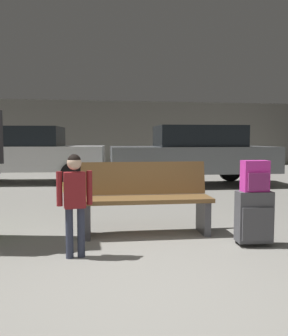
{
  "coord_description": "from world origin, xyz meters",
  "views": [
    {
      "loc": [
        -0.49,
        -2.73,
        1.18
      ],
      "look_at": [
        0.18,
        1.3,
        0.85
      ],
      "focal_mm": 38.76,
      "sensor_mm": 36.0,
      "label": 1
    }
  ],
  "objects_px": {
    "bench": "(146,198)",
    "child": "(75,194)",
    "parked_car_far": "(26,153)",
    "parked_car_near": "(193,154)",
    "suitcase": "(254,217)",
    "backpack_bright": "(255,176)"
  },
  "relations": [
    {
      "from": "bench",
      "to": "child",
      "type": "xyz_separation_m",
      "value": [
        -0.84,
        -0.8,
        0.19
      ]
    },
    {
      "from": "child",
      "to": "parked_car_far",
      "type": "bearing_deg",
      "value": 102.42
    },
    {
      "from": "child",
      "to": "parked_car_near",
      "type": "xyz_separation_m",
      "value": [
        2.84,
        5.28,
        0.17
      ]
    },
    {
      "from": "parked_car_far",
      "to": "parked_car_near",
      "type": "height_order",
      "value": "same"
    },
    {
      "from": "suitcase",
      "to": "backpack_bright",
      "type": "xyz_separation_m",
      "value": [
        0.0,
        -0.0,
        0.45
      ]
    },
    {
      "from": "parked_car_near",
      "to": "parked_car_far",
      "type": "bearing_deg",
      "value": 163.24
    },
    {
      "from": "child",
      "to": "bench",
      "type": "bearing_deg",
      "value": 43.56
    },
    {
      "from": "bench",
      "to": "parked_car_near",
      "type": "distance_m",
      "value": 4.92
    },
    {
      "from": "backpack_bright",
      "to": "suitcase",
      "type": "bearing_deg",
      "value": 114.56
    },
    {
      "from": "parked_car_far",
      "to": "parked_car_near",
      "type": "xyz_separation_m",
      "value": [
        4.29,
        -1.29,
        0.0
      ]
    },
    {
      "from": "bench",
      "to": "parked_car_far",
      "type": "relative_size",
      "value": 0.38
    },
    {
      "from": "backpack_bright",
      "to": "parked_car_near",
      "type": "xyz_separation_m",
      "value": [
        0.9,
        5.19,
        0.03
      ]
    },
    {
      "from": "parked_car_far",
      "to": "backpack_bright",
      "type": "bearing_deg",
      "value": -62.43
    },
    {
      "from": "bench",
      "to": "suitcase",
      "type": "distance_m",
      "value": 1.31
    },
    {
      "from": "backpack_bright",
      "to": "parked_car_far",
      "type": "distance_m",
      "value": 7.31
    },
    {
      "from": "child",
      "to": "parked_car_near",
      "type": "distance_m",
      "value": 6.0
    },
    {
      "from": "backpack_bright",
      "to": "child",
      "type": "distance_m",
      "value": 1.94
    },
    {
      "from": "child",
      "to": "parked_car_far",
      "type": "distance_m",
      "value": 6.73
    },
    {
      "from": "suitcase",
      "to": "child",
      "type": "relative_size",
      "value": 0.59
    },
    {
      "from": "bench",
      "to": "backpack_bright",
      "type": "height_order",
      "value": "backpack_bright"
    },
    {
      "from": "suitcase",
      "to": "bench",
      "type": "bearing_deg",
      "value": 146.85
    },
    {
      "from": "parked_car_near",
      "to": "child",
      "type": "bearing_deg",
      "value": -118.28
    }
  ]
}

